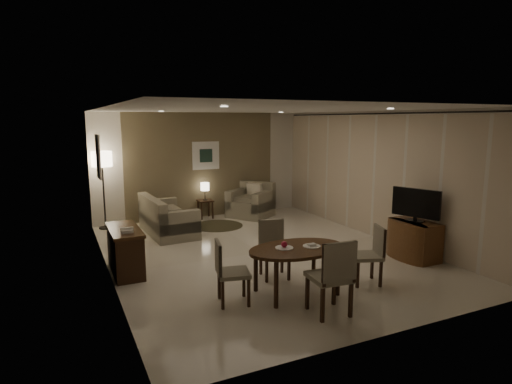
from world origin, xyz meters
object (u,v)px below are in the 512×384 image
console_desk (125,251)px  side_table (205,209)px  sofa (168,215)px  chair_far (275,250)px  chair_right (366,255)px  chair_near (329,276)px  chair_left (233,272)px  floor_lamp (104,190)px  armchair (251,200)px  tv_cabinet (414,240)px  dining_table (296,270)px

console_desk → side_table: console_desk is taller
console_desk → sofa: size_ratio=0.67×
chair_far → side_table: chair_far is taller
sofa → chair_right: bearing=-157.3°
sofa → side_table: size_ratio=3.75×
chair_near → chair_far: size_ratio=1.13×
chair_left → side_table: chair_left is taller
console_desk → chair_near: bearing=-51.3°
chair_right → chair_near: bearing=-40.9°
floor_lamp → chair_near: bearing=-70.1°
chair_right → chair_left: bearing=-75.6°
chair_right → armchair: 4.99m
console_desk → chair_far: size_ratio=1.32×
chair_near → tv_cabinet: bearing=-151.4°
chair_right → chair_far: bearing=-105.6°
tv_cabinet → side_table: tv_cabinet is taller
chair_right → side_table: 5.39m
console_desk → tv_cabinet: bearing=-17.1°
console_desk → chair_left: 2.21m
chair_left → armchair: chair_left is taller
dining_table → chair_left: size_ratio=1.65×
dining_table → armchair: size_ratio=1.47×
console_desk → side_table: size_ratio=2.53×
dining_table → floor_lamp: floor_lamp is taller
chair_near → dining_table: bearing=-82.0°
tv_cabinet → sofa: (-3.65, 3.66, 0.07)m
chair_right → sofa: (-2.05, 4.23, -0.03)m
chair_far → chair_left: bearing=-136.0°
chair_right → sofa: chair_right is taller
dining_table → floor_lamp: bearing=112.2°
console_desk → armchair: size_ratio=1.20×
chair_far → chair_right: size_ratio=1.01×
dining_table → side_table: bearing=86.1°
sofa → armchair: bearing=-75.6°
sofa → chair_left: bearing=175.8°
tv_cabinet → floor_lamp: size_ratio=0.50×
side_table → floor_lamp: bearing=-179.3°
console_desk → tv_cabinet: size_ratio=1.33×
tv_cabinet → chair_far: bearing=175.0°
tv_cabinet → chair_far: size_ratio=0.99×
tv_cabinet → side_table: size_ratio=1.90×
chair_near → chair_left: bearing=-34.8°
armchair → floor_lamp: 3.63m
side_table → chair_near: bearing=-93.0°
dining_table → chair_left: 0.97m
dining_table → chair_near: chair_near is taller
side_table → dining_table: bearing=-93.9°
chair_right → sofa: bearing=-134.5°
chair_far → sofa: 3.53m
chair_left → chair_right: (2.13, -0.20, 0.01)m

